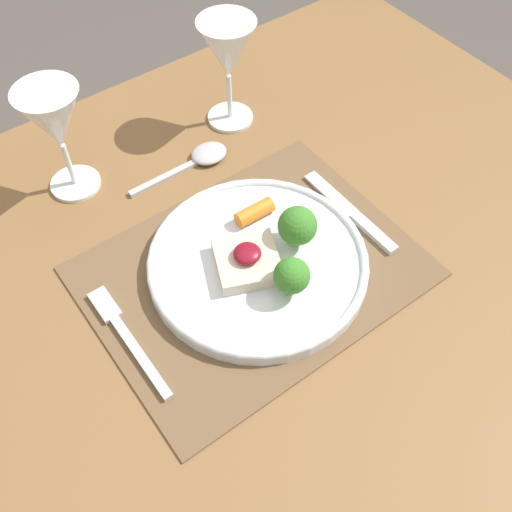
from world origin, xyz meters
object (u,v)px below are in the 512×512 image
spoon (202,157)px  wine_glass_near (228,53)px  fork (124,333)px  knife (355,216)px  wine_glass_far (55,123)px  dinner_plate (259,258)px

spoon → wine_glass_near: bearing=27.1°
fork → spoon: bearing=42.1°
knife → spoon: bearing=114.1°
wine_glass_far → wine_glass_near: bearing=-2.9°
fork → spoon: (0.24, 0.20, 0.00)m
dinner_plate → fork: 0.20m
knife → spoon: spoon is taller
dinner_plate → knife: bearing=-5.0°
spoon → wine_glass_near: 0.16m
knife → wine_glass_far: 0.43m
fork → wine_glass_far: (0.07, 0.27, 0.11)m
fork → spoon: spoon is taller
fork → wine_glass_far: wine_glass_far is taller
fork → knife: (0.35, -0.03, 0.00)m
wine_glass_far → spoon: bearing=-20.8°
spoon → dinner_plate: bearing=-107.4°
wine_glass_far → fork: bearing=-103.7°
dinner_plate → wine_glass_near: size_ratio=1.67×
fork → dinner_plate: bearing=-1.0°
dinner_plate → knife: 0.16m
wine_glass_near → wine_glass_far: wine_glass_near is taller
wine_glass_far → dinner_plate: bearing=-65.4°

